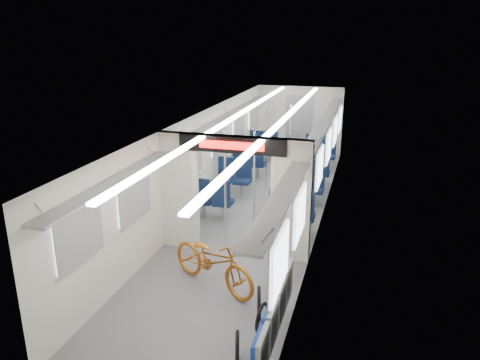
{
  "coord_description": "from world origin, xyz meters",
  "views": [
    {
      "loc": [
        2.34,
        -9.89,
        4.12
      ],
      "look_at": [
        -0.09,
        -1.23,
        1.22
      ],
      "focal_mm": 35.0,
      "sensor_mm": 36.0,
      "label": 1
    }
  ],
  "objects": [
    {
      "name": "bicycle",
      "position": [
        0.04,
        -3.33,
        0.48
      ],
      "size": [
        1.92,
        1.42,
        0.96
      ],
      "primitive_type": "imported",
      "rotation": [
        0.0,
        0.0,
        1.09
      ],
      "color": "#9F5817",
      "rests_on": "ground"
    },
    {
      "name": "stanchion_near_left",
      "position": [
        -0.29,
        -1.61,
        1.15
      ],
      "size": [
        0.04,
        0.04,
        2.3
      ],
      "primitive_type": "cylinder",
      "color": "silver",
      "rests_on": "ground"
    },
    {
      "name": "seat_bay_far_right",
      "position": [
        0.93,
        3.3,
        0.57
      ],
      "size": [
        0.95,
        2.24,
        1.15
      ],
      "color": "#0B1733",
      "rests_on": "ground"
    },
    {
      "name": "flip_bench",
      "position": [
        1.35,
        -4.69,
        0.58
      ],
      "size": [
        0.12,
        2.14,
        0.56
      ],
      "color": "gray",
      "rests_on": "carriage"
    },
    {
      "name": "stanchion_far_right",
      "position": [
        0.38,
        1.82,
        1.15
      ],
      "size": [
        0.04,
        0.04,
        2.3
      ],
      "primitive_type": "cylinder",
      "color": "silver",
      "rests_on": "ground"
    },
    {
      "name": "seat_bay_near_left",
      "position": [
        -0.93,
        0.32,
        0.53
      ],
      "size": [
        0.9,
        2.0,
        1.08
      ],
      "color": "#0B1733",
      "rests_on": "ground"
    },
    {
      "name": "stanchion_near_right",
      "position": [
        0.28,
        -1.55,
        1.15
      ],
      "size": [
        0.04,
        0.04,
        2.3
      ],
      "primitive_type": "cylinder",
      "color": "silver",
      "rests_on": "ground"
    },
    {
      "name": "bike_hoop_c",
      "position": [
        0.98,
        -4.02,
        0.23
      ],
      "size": [
        0.17,
        0.51,
        0.51
      ],
      "primitive_type": "torus",
      "rotation": [
        1.57,
        0.0,
        1.82
      ],
      "color": "black",
      "rests_on": "ground"
    },
    {
      "name": "seat_bay_near_right",
      "position": [
        0.94,
        0.06,
        0.56
      ],
      "size": [
        0.93,
        2.17,
        1.13
      ],
      "color": "#0B1733",
      "rests_on": "ground"
    },
    {
      "name": "bike_hoop_b",
      "position": [
        1.11,
        -4.35,
        0.21
      ],
      "size": [
        0.12,
        0.47,
        0.47
      ],
      "primitive_type": "torus",
      "rotation": [
        1.57,
        0.0,
        1.43
      ],
      "color": "black",
      "rests_on": "ground"
    },
    {
      "name": "stanchion_far_left",
      "position": [
        -0.23,
        1.79,
        1.15
      ],
      "size": [
        0.05,
        0.05,
        2.3
      ],
      "primitive_type": "cylinder",
      "color": "silver",
      "rests_on": "ground"
    },
    {
      "name": "carriage",
      "position": [
        0.0,
        -0.27,
        1.5
      ],
      "size": [
        12.0,
        12.02,
        2.31
      ],
      "color": "#515456",
      "rests_on": "ground"
    },
    {
      "name": "bike_hoop_a",
      "position": [
        0.94,
        -5.05,
        0.2
      ],
      "size": [
        0.17,
        0.45,
        0.45
      ],
      "primitive_type": "torus",
      "rotation": [
        1.57,
        0.0,
        1.84
      ],
      "color": "black",
      "rests_on": "ground"
    },
    {
      "name": "seat_bay_far_left",
      "position": [
        -0.93,
        3.62,
        0.54
      ],
      "size": [
        0.91,
        2.08,
        1.1
      ],
      "color": "#0B1733",
      "rests_on": "ground"
    }
  ]
}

